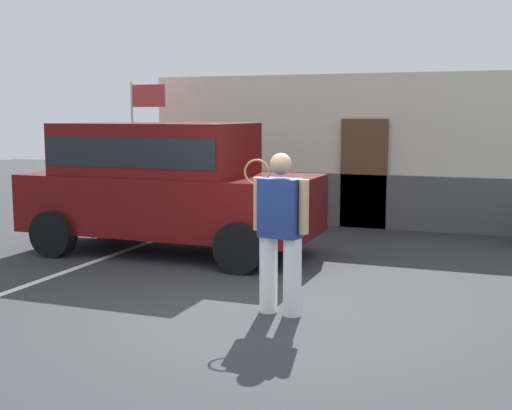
# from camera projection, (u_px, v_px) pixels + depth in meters

# --- Properties ---
(ground_plane) EXTENTS (40.00, 40.00, 0.00)m
(ground_plane) POSITION_uv_depth(u_px,v_px,m) (245.00, 314.00, 7.48)
(ground_plane) COLOR #2D2D33
(parking_stripe_0) EXTENTS (0.12, 4.40, 0.01)m
(parking_stripe_0) POSITION_uv_depth(u_px,v_px,m) (87.00, 264.00, 9.96)
(parking_stripe_0) COLOR silver
(parking_stripe_0) RESTS_ON ground_plane
(house_frontage) EXTENTS (8.87, 0.40, 2.96)m
(house_frontage) POSITION_uv_depth(u_px,v_px,m) (365.00, 156.00, 13.16)
(house_frontage) COLOR beige
(house_frontage) RESTS_ON ground_plane
(parked_suv) EXTENTS (4.60, 2.16, 2.05)m
(parked_suv) POSITION_uv_depth(u_px,v_px,m) (165.00, 181.00, 10.71)
(parked_suv) COLOR #590C0C
(parked_suv) RESTS_ON ground_plane
(tennis_player_man) EXTENTS (0.79, 0.33, 1.78)m
(tennis_player_man) POSITION_uv_depth(u_px,v_px,m) (280.00, 231.00, 7.38)
(tennis_player_man) COLOR white
(tennis_player_man) RESTS_ON ground_plane
(flag_pole) EXTENTS (0.80, 0.05, 2.83)m
(flag_pole) POSITION_uv_depth(u_px,v_px,m) (141.00, 125.00, 13.85)
(flag_pole) COLOR silver
(flag_pole) RESTS_ON ground_plane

